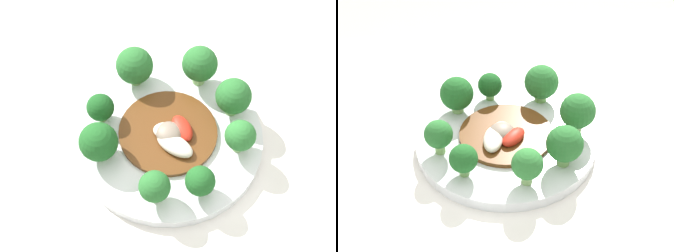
# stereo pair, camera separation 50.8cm
# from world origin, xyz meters

# --- Properties ---
(table) EXTENTS (1.03, 0.77, 0.75)m
(table) POSITION_xyz_m (0.00, 0.00, 0.38)
(table) COLOR silver
(table) RESTS_ON ground_plane
(plate) EXTENTS (0.29, 0.29, 0.02)m
(plate) POSITION_xyz_m (0.02, 0.02, 0.76)
(plate) COLOR silver
(plate) RESTS_ON table
(broccoli_southeast) EXTENTS (0.06, 0.06, 0.06)m
(broccoli_southeast) POSITION_xyz_m (0.09, -0.06, 0.81)
(broccoli_southeast) COLOR #89B76B
(broccoli_southeast) RESTS_ON plate
(broccoli_northwest) EXTENTS (0.05, 0.05, 0.07)m
(broccoli_northwest) POSITION_xyz_m (-0.05, 0.10, 0.81)
(broccoli_northwest) COLOR #70A356
(broccoli_northwest) RESTS_ON plate
(broccoli_north) EXTENTS (0.05, 0.05, 0.06)m
(broccoli_north) POSITION_xyz_m (0.01, 0.13, 0.81)
(broccoli_north) COLOR #89B76B
(broccoli_north) RESTS_ON plate
(broccoli_west) EXTENTS (0.06, 0.06, 0.07)m
(broccoli_west) POSITION_xyz_m (-0.09, 0.04, 0.81)
(broccoli_west) COLOR #89B76B
(broccoli_west) RESTS_ON plate
(broccoli_northeast) EXTENTS (0.04, 0.04, 0.05)m
(broccoli_northeast) POSITION_xyz_m (0.10, 0.10, 0.80)
(broccoli_northeast) COLOR #70A356
(broccoli_northeast) RESTS_ON plate
(broccoli_southwest) EXTENTS (0.06, 0.06, 0.07)m
(broccoli_southwest) POSITION_xyz_m (-0.06, -0.06, 0.81)
(broccoli_southwest) COLOR #7AAD5B
(broccoli_southwest) RESTS_ON plate
(broccoli_south) EXTENTS (0.04, 0.04, 0.05)m
(broccoli_south) POSITION_xyz_m (0.03, -0.08, 0.80)
(broccoli_south) COLOR #7AAD5B
(broccoli_south) RESTS_ON plate
(broccoli_east) EXTENTS (0.04, 0.04, 0.06)m
(broccoli_east) POSITION_xyz_m (0.13, 0.04, 0.81)
(broccoli_east) COLOR #7AAD5B
(broccoli_east) RESTS_ON plate
(stirfry_center) EXTENTS (0.15, 0.15, 0.02)m
(stirfry_center) POSITION_xyz_m (0.02, 0.03, 0.78)
(stirfry_center) COLOR #5B3314
(stirfry_center) RESTS_ON plate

